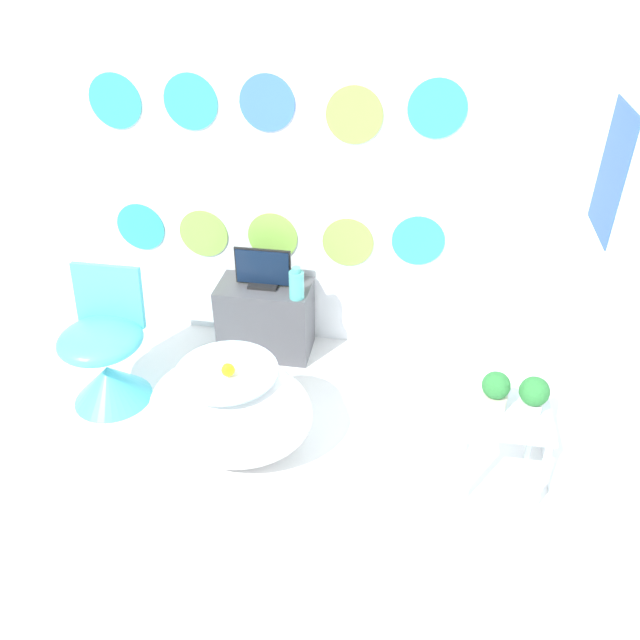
# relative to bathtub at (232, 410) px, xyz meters

# --- Properties ---
(ground_plane) EXTENTS (12.00, 12.00, 0.00)m
(ground_plane) POSITION_rel_bathtub_xyz_m (-0.00, -0.79, -0.28)
(ground_plane) COLOR white
(wall_back_dotted) EXTENTS (4.25, 0.05, 2.60)m
(wall_back_dotted) POSITION_rel_bathtub_xyz_m (-0.00, 1.13, 1.02)
(wall_back_dotted) COLOR white
(wall_back_dotted) RESTS_ON ground_plane
(wall_right) EXTENTS (0.06, 2.90, 2.60)m
(wall_right) POSITION_rel_bathtub_xyz_m (1.64, 0.17, 1.03)
(wall_right) COLOR silver
(wall_right) RESTS_ON ground_plane
(bathtub) EXTENTS (0.85, 0.63, 0.55)m
(bathtub) POSITION_rel_bathtub_xyz_m (0.00, 0.00, 0.00)
(bathtub) COLOR white
(bathtub) RESTS_ON ground_plane
(rubber_duck) EXTENTS (0.07, 0.07, 0.08)m
(rubber_duck) POSITION_rel_bathtub_xyz_m (0.02, -0.06, 0.31)
(rubber_duck) COLOR yellow
(rubber_duck) RESTS_ON bathtub
(chair) EXTENTS (0.47, 0.47, 0.79)m
(chair) POSITION_rel_bathtub_xyz_m (-0.83, 0.30, -0.01)
(chair) COLOR #4CC6DB
(chair) RESTS_ON ground_plane
(tv_cabinet) EXTENTS (0.58, 0.32, 0.48)m
(tv_cabinet) POSITION_rel_bathtub_xyz_m (-0.05, 0.92, -0.03)
(tv_cabinet) COLOR #4C4C51
(tv_cabinet) RESTS_ON ground_plane
(tv) EXTENTS (0.35, 0.12, 0.25)m
(tv) POSITION_rel_bathtub_xyz_m (-0.05, 0.92, 0.32)
(tv) COLOR black
(tv) RESTS_ON tv_cabinet
(vase) EXTENTS (0.09, 0.09, 0.20)m
(vase) POSITION_rel_bathtub_xyz_m (0.18, 0.82, 0.30)
(vase) COLOR #51B2AD
(vase) RESTS_ON tv_cabinet
(side_table) EXTENTS (0.38, 0.37, 0.45)m
(side_table) POSITION_rel_bathtub_xyz_m (1.37, 0.03, 0.08)
(side_table) COLOR silver
(side_table) RESTS_ON ground_plane
(potted_plant_left) EXTENTS (0.13, 0.13, 0.20)m
(potted_plant_left) POSITION_rel_bathtub_xyz_m (1.28, 0.04, 0.27)
(potted_plant_left) COLOR beige
(potted_plant_left) RESTS_ON side_table
(potted_plant_right) EXTENTS (0.14, 0.14, 0.20)m
(potted_plant_right) POSITION_rel_bathtub_xyz_m (1.45, 0.04, 0.28)
(potted_plant_right) COLOR white
(potted_plant_right) RESTS_ON side_table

